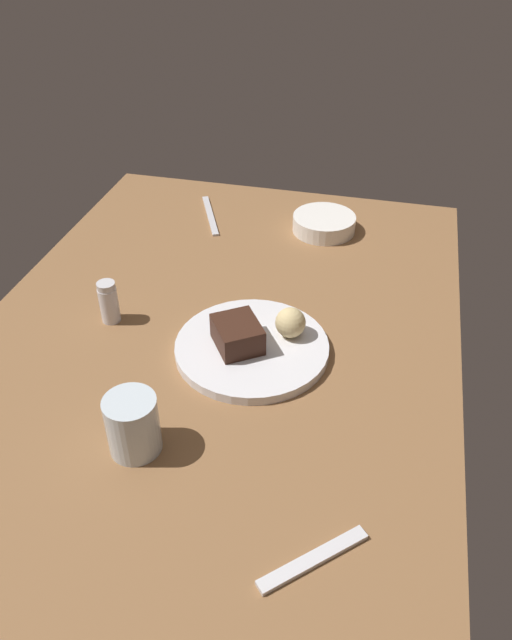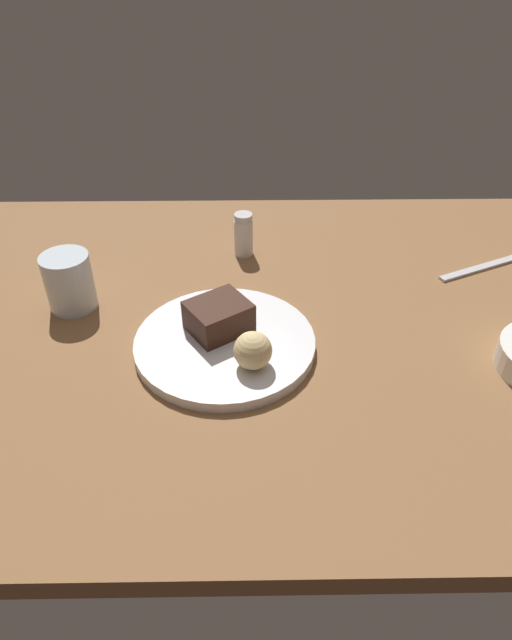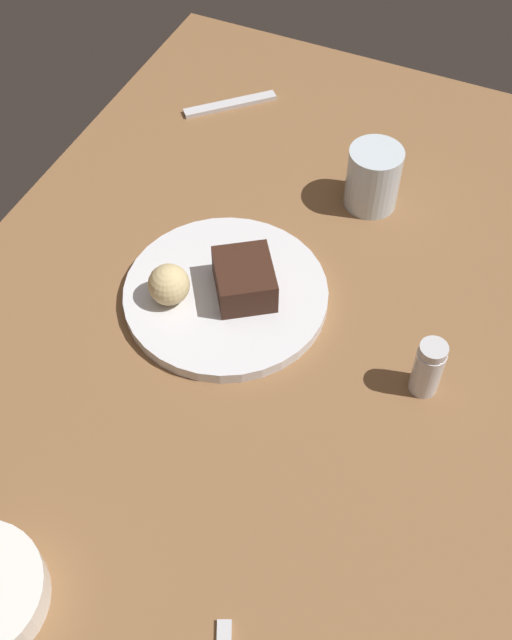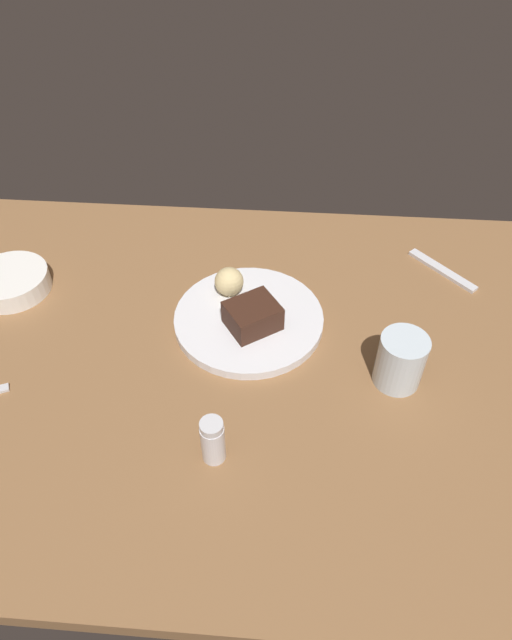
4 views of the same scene
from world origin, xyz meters
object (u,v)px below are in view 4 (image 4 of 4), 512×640
chocolate_cake_slice (253,316)px  side_bowl (11,282)px  bread_roll (229,282)px  salt_shaker (216,441)px  dessert_plate (249,319)px  water_glass (400,360)px  dessert_spoon (442,270)px

chocolate_cake_slice → side_bowl: 45.90cm
chocolate_cake_slice → bread_roll: bread_roll is taller
bread_roll → side_bowl: 40.47cm
salt_shaker → side_bowl: salt_shaker is taller
dessert_plate → side_bowl: (44.36, -5.39, 0.98)cm
bread_roll → water_glass: water_glass is taller
chocolate_cake_slice → side_bowl: bearing=-9.6°
bread_roll → salt_shaker: (-1.80, 32.46, -0.32)cm
salt_shaker → side_bowl: 53.08cm
chocolate_cake_slice → salt_shaker: (3.02, 24.51, -0.01)cm
dessert_plate → dessert_spoon: dessert_plate is taller
side_bowl → chocolate_cake_slice: bearing=170.4°
dessert_plate → dessert_spoon: (-35.92, -16.51, -0.48)cm
side_bowl → dessert_spoon: bearing=-172.1°
water_glass → chocolate_cake_slice: bearing=-20.1°
chocolate_cake_slice → dessert_spoon: bearing=-151.9°
salt_shaker → dessert_spoon: (-38.08, -43.25, -3.58)cm
bread_roll → dessert_spoon: size_ratio=0.35×
bread_roll → salt_shaker: salt_shaker is taller
dessert_plate → side_bowl: size_ratio=1.88×
salt_shaker → dessert_spoon: salt_shaker is taller
water_glass → dessert_spoon: bearing=-113.0°
dessert_plate → chocolate_cake_slice: 3.92cm
chocolate_cake_slice → dessert_spoon: chocolate_cake_slice is taller
dessert_plate → water_glass: size_ratio=2.86×
chocolate_cake_slice → dessert_spoon: size_ratio=0.55×
bread_roll → water_glass: 32.78cm
dessert_spoon → bread_roll: bearing=-118.3°
bread_roll → dessert_spoon: bread_roll is taller
chocolate_cake_slice → water_glass: bearing=159.9°
salt_shaker → chocolate_cake_slice: bearing=-97.0°
bread_roll → dessert_spoon: 41.50cm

